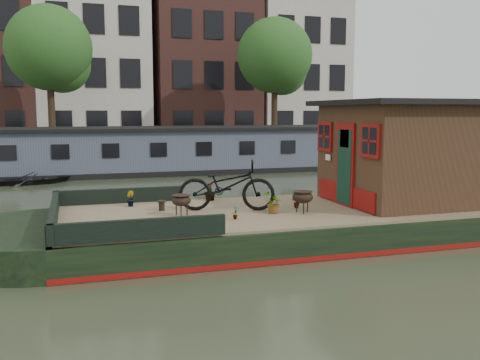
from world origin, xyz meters
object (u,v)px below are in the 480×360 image
object	(u,v)px
brazier_rear	(181,205)
dinghy	(34,176)
bicycle	(227,186)
brazier_front	(303,202)
potted_plant_a	(296,199)
cabin	(412,151)

from	to	relation	value
brazier_rear	dinghy	bearing A→B (deg)	107.23
brazier_rear	bicycle	bearing A→B (deg)	16.67
brazier_front	bicycle	bearing A→B (deg)	152.64
potted_plant_a	dinghy	distance (m)	13.05
brazier_front	brazier_rear	xyz separation A→B (m)	(-2.55, 0.44, -0.01)
cabin	potted_plant_a	xyz separation A→B (m)	(-2.95, 0.06, -1.02)
cabin	dinghy	xyz separation A→B (m)	(-9.19, 11.50, -1.59)
bicycle	dinghy	xyz separation A→B (m)	(-4.66, 11.26, -0.91)
bicycle	cabin	bearing A→B (deg)	-75.57
cabin	bicycle	bearing A→B (deg)	176.97
cabin	dinghy	world-z (taller)	cabin
bicycle	potted_plant_a	bearing A→B (deg)	-79.13
bicycle	potted_plant_a	world-z (taller)	bicycle
brazier_rear	dinghy	size ratio (longest dim) A/B	0.16
brazier_rear	dinghy	world-z (taller)	brazier_rear
brazier_front	dinghy	size ratio (longest dim) A/B	0.17
dinghy	cabin	bearing A→B (deg)	-154.27
dinghy	brazier_rear	bearing A→B (deg)	-175.66
brazier_front	dinghy	distance (m)	13.51
bicycle	brazier_front	distance (m)	1.69
cabin	brazier_rear	distance (m)	5.69
dinghy	bicycle	bearing A→B (deg)	-170.39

